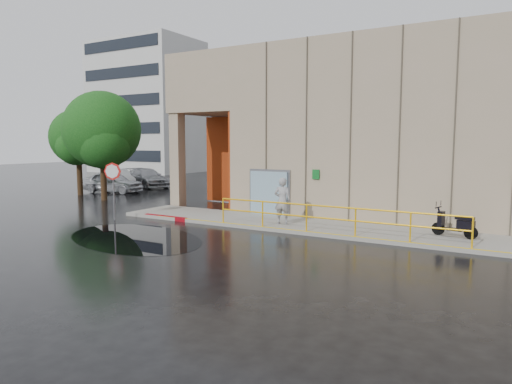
# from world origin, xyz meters

# --- Properties ---
(ground) EXTENTS (120.00, 120.00, 0.00)m
(ground) POSITION_xyz_m (0.00, 0.00, 0.00)
(ground) COLOR black
(ground) RESTS_ON ground
(sidewalk) EXTENTS (20.00, 3.00, 0.15)m
(sidewalk) POSITION_xyz_m (4.00, 4.50, 0.07)
(sidewalk) COLOR gray
(sidewalk) RESTS_ON ground
(building) EXTENTS (20.00, 10.17, 8.00)m
(building) POSITION_xyz_m (5.10, 10.98, 4.21)
(building) COLOR tan
(building) RESTS_ON ground
(guardrail) EXTENTS (9.56, 0.06, 1.03)m
(guardrail) POSITION_xyz_m (4.25, 3.15, 0.68)
(guardrail) COLOR #FBB70D
(guardrail) RESTS_ON sidewalk
(distant_building) EXTENTS (12.00, 8.08, 15.00)m
(distant_building) POSITION_xyz_m (-28.00, 27.98, 7.50)
(distant_building) COLOR beige
(distant_building) RESTS_ON ground
(person) EXTENTS (0.76, 0.56, 1.92)m
(person) POSITION_xyz_m (1.85, 4.01, 1.11)
(person) COLOR #9C9CA0
(person) RESTS_ON sidewalk
(scooter) EXTENTS (1.63, 0.89, 1.23)m
(scooter) POSITION_xyz_m (8.31, 4.74, 0.86)
(scooter) COLOR black
(scooter) RESTS_ON sidewalk
(stop_sign) EXTENTS (0.73, 0.35, 2.60)m
(stop_sign) POSITION_xyz_m (-5.50, 1.80, 1.89)
(stop_sign) COLOR slate
(stop_sign) RESTS_ON ground
(red_curb) EXTENTS (2.40, 0.22, 0.18)m
(red_curb) POSITION_xyz_m (-3.62, 3.10, 0.09)
(red_curb) COLOR maroon
(red_curb) RESTS_ON ground
(puddle) EXTENTS (7.40, 5.82, 0.01)m
(puddle) POSITION_xyz_m (-1.96, -0.49, 0.00)
(puddle) COLOR black
(puddle) RESTS_ON ground
(car_a) EXTENTS (4.54, 2.49, 1.46)m
(car_a) POSITION_xyz_m (-14.21, 9.73, 0.73)
(car_a) COLOR silver
(car_a) RESTS_ON ground
(car_b) EXTENTS (4.68, 3.45, 1.47)m
(car_b) POSITION_xyz_m (-16.00, 11.86, 0.74)
(car_b) COLOR white
(car_b) RESTS_ON ground
(car_c) EXTENTS (5.34, 3.48, 1.44)m
(car_c) POSITION_xyz_m (-15.00, 13.91, 0.72)
(car_c) COLOR #9A9CA1
(car_c) RESTS_ON ground
(tree_near) EXTENTS (4.58, 4.58, 6.52)m
(tree_near) POSITION_xyz_m (-11.35, 6.48, 4.04)
(tree_near) COLOR black
(tree_near) RESTS_ON ground
(tree_far) EXTENTS (3.65, 3.70, 5.64)m
(tree_far) POSITION_xyz_m (-14.86, 7.52, 3.68)
(tree_far) COLOR black
(tree_far) RESTS_ON ground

